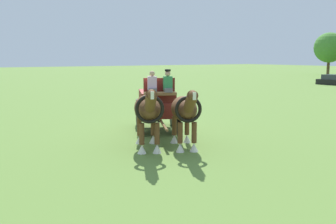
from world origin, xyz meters
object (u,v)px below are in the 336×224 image
at_px(show_wagon, 157,104).
at_px(draft_horse_near, 185,111).
at_px(parked_vehicle_a, 336,81).
at_px(draft_horse_off, 148,110).

distance_m(show_wagon, draft_horse_near, 3.48).
relative_size(show_wagon, parked_vehicle_a, 1.24).
bearing_deg(draft_horse_off, show_wagon, 144.80).
bearing_deg(parked_vehicle_a, draft_horse_near, -63.06).
distance_m(show_wagon, parked_vehicle_a, 33.95).
height_order(draft_horse_near, parked_vehicle_a, draft_horse_near).
height_order(draft_horse_near, draft_horse_off, draft_horse_off).
height_order(draft_horse_off, parked_vehicle_a, draft_horse_off).
distance_m(draft_horse_near, draft_horse_off, 1.30).
bearing_deg(show_wagon, parked_vehicle_a, 112.48).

